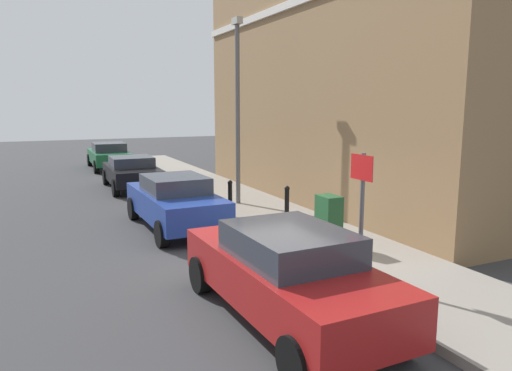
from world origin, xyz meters
name	(u,v)px	position (x,y,z in m)	size (l,w,h in m)	color
ground	(265,263)	(0.00, 0.00, 0.00)	(80.00, 80.00, 0.00)	#38383A
sidewalk	(235,201)	(1.81, 6.00, 0.07)	(2.78, 30.00, 0.15)	gray
corner_building	(378,68)	(6.65, 4.85, 4.50)	(7.00, 13.71, 9.01)	olive
car_red	(286,272)	(-0.90, -2.56, 0.76)	(1.89, 4.38, 1.46)	maroon
car_blue	(175,201)	(-0.93, 3.54, 0.74)	(1.88, 4.20, 1.43)	navy
car_black	(132,172)	(-0.81, 10.27, 0.68)	(1.94, 4.00, 1.28)	black
car_green	(109,155)	(-0.75, 16.89, 0.71)	(1.88, 4.31, 1.36)	#195933
utility_cabinet	(329,223)	(1.56, 0.01, 0.68)	(0.46, 0.61, 1.15)	#1E4C28
bollard_near_cabinet	(287,204)	(1.66, 2.11, 0.70)	(0.14, 0.14, 1.04)	black
bollard_far_kerb	(230,197)	(0.67, 3.63, 0.70)	(0.14, 0.14, 1.04)	black
street_sign	(362,198)	(0.87, -2.02, 1.66)	(0.08, 0.60, 2.30)	#59595B
lamppost	(238,104)	(1.61, 5.26, 3.30)	(0.20, 0.44, 5.72)	#59595B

